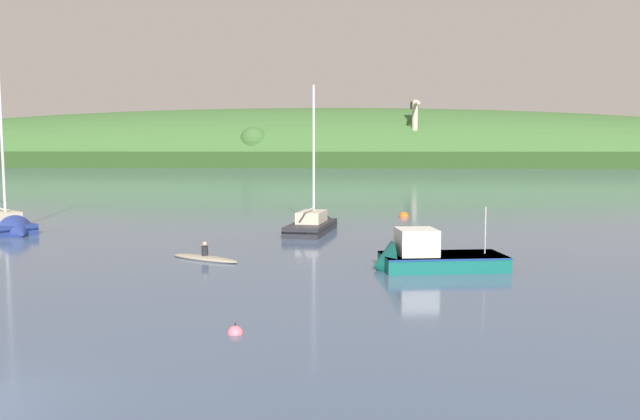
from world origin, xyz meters
TOP-DOWN VIEW (x-y plane):
  - far_shoreline_hill at (6.74, 205.53)m, footprint 487.27×113.34m
  - dockside_crane at (37.37, 177.61)m, footprint 4.03×11.54m
  - sailboat_near_mooring at (7.52, 29.60)m, footprint 3.75×7.33m
  - sailboat_far_left at (-12.60, 29.01)m, footprint 6.66×6.88m
  - fishing_boat_moored at (12.70, 16.04)m, footprint 6.20×3.10m
  - canoe_with_paddler at (2.11, 18.68)m, footprint 3.95×2.97m
  - mooring_buoy_midchannel at (14.82, 38.68)m, footprint 0.78×0.78m
  - mooring_buoy_far_upstream at (5.17, 5.92)m, footprint 0.48×0.48m

SIDE VIEW (x-z plane):
  - mooring_buoy_midchannel at x=14.82m, z-range -0.43..0.43m
  - mooring_buoy_far_upstream at x=5.17m, z-range -0.28..0.28m
  - canoe_with_paddler at x=2.11m, z-range -0.42..0.61m
  - sailboat_near_mooring at x=7.52m, z-range -5.15..5.55m
  - far_shoreline_hill at x=6.74m, z-range -18.63..19.15m
  - sailboat_far_left at x=-12.60m, z-range -5.57..6.15m
  - fishing_boat_moored at x=12.70m, z-range -1.51..2.31m
  - dockside_crane at x=37.37m, z-range -0.61..18.87m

